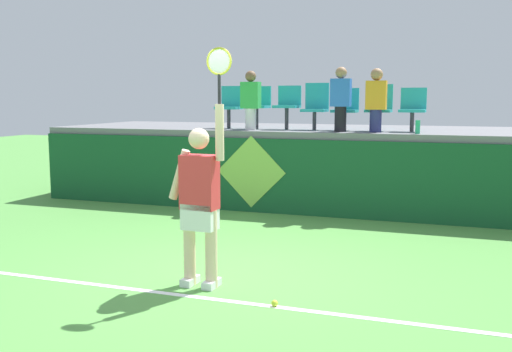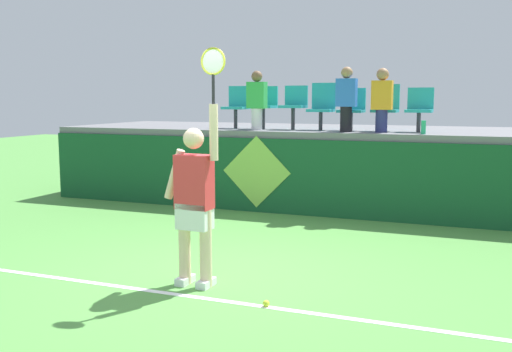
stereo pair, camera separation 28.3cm
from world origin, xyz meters
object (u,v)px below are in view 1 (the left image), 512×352
object	(u,v)px
tennis_ball	(275,303)
water_bottle	(418,127)
stadium_chair_3	(316,105)
stadium_chair_6	(413,107)
tennis_player	(200,199)
stadium_chair_2	(288,104)
stadium_chair_4	(346,107)
stadium_chair_5	(379,106)
spectator_2	(251,99)
stadium_chair_1	(258,104)
stadium_chair_0	(230,104)
spectator_0	(376,99)
spectator_1	(341,98)

from	to	relation	value
tennis_ball	water_bottle	xyz separation A→B (m)	(0.97, 4.63, 1.51)
stadium_chair_3	stadium_chair_6	world-z (taller)	stadium_chair_3
tennis_player	stadium_chair_2	world-z (taller)	tennis_player
stadium_chair_3	stadium_chair_4	world-z (taller)	stadium_chair_3
stadium_chair_2	stadium_chair_5	xyz separation A→B (m)	(1.67, 0.01, -0.03)
spectator_2	stadium_chair_6	bearing A→B (deg)	7.94
stadium_chair_1	spectator_2	bearing A→B (deg)	-90.00
stadium_chair_1	stadium_chair_4	xyz separation A→B (m)	(1.67, 0.00, -0.05)
tennis_ball	spectator_2	bearing A→B (deg)	112.40
stadium_chair_0	stadium_chair_2	distance (m)	1.15
spectator_0	stadium_chair_5	bearing A→B (deg)	90.00
stadium_chair_6	spectator_2	size ratio (longest dim) A/B	0.71
stadium_chair_2	tennis_player	bearing A→B (deg)	-84.37
tennis_player	spectator_2	world-z (taller)	tennis_player
stadium_chair_5	spectator_0	size ratio (longest dim) A/B	0.76
stadium_chair_1	stadium_chair_2	size ratio (longest dim) A/B	0.99
stadium_chair_2	stadium_chair_0	bearing A→B (deg)	179.79
tennis_ball	stadium_chair_1	size ratio (longest dim) A/B	0.08
tennis_ball	spectator_2	world-z (taller)	spectator_2
tennis_ball	spectator_2	size ratio (longest dim) A/B	0.06
spectator_0	tennis_player	bearing A→B (deg)	-104.62
tennis_ball	stadium_chair_0	world-z (taller)	stadium_chair_0
stadium_chair_2	stadium_chair_4	size ratio (longest dim) A/B	1.07
tennis_ball	stadium_chair_2	size ratio (longest dim) A/B	0.08
stadium_chair_3	water_bottle	bearing A→B (deg)	-19.54
spectator_1	spectator_2	bearing A→B (deg)	178.13
water_bottle	stadium_chair_1	size ratio (longest dim) A/B	0.28
water_bottle	stadium_chair_1	distance (m)	3.07
tennis_player	stadium_chair_2	size ratio (longest dim) A/B	3.12
stadium_chair_4	spectator_0	distance (m)	0.73
tennis_player	tennis_ball	bearing A→B (deg)	-19.81
water_bottle	stadium_chair_0	xyz separation A→B (m)	(-3.54, 0.65, 0.34)
stadium_chair_1	stadium_chair_6	distance (m)	2.84
stadium_chair_2	stadium_chair_4	bearing A→B (deg)	0.21
stadium_chair_6	spectator_2	world-z (taller)	spectator_2
stadium_chair_4	stadium_chair_6	size ratio (longest dim) A/B	1.00
stadium_chair_1	stadium_chair_2	bearing A→B (deg)	-0.00
tennis_player	spectator_2	distance (m)	4.78
stadium_chair_1	stadium_chair_4	size ratio (longest dim) A/B	1.06
stadium_chair_1	stadium_chair_6	size ratio (longest dim) A/B	1.06
stadium_chair_3	spectator_0	size ratio (longest dim) A/B	0.79
stadium_chair_2	stadium_chair_6	xyz separation A→B (m)	(2.25, 0.00, -0.05)
tennis_player	stadium_chair_6	distance (m)	5.32
tennis_player	stadium_chair_5	bearing A→B (deg)	76.52
tennis_ball	stadium_chair_2	bearing A→B (deg)	105.10
water_bottle	stadium_chair_2	bearing A→B (deg)	164.84
stadium_chair_2	stadium_chair_6	bearing A→B (deg)	0.06
stadium_chair_3	stadium_chair_5	distance (m)	1.15
stadium_chair_5	stadium_chair_6	distance (m)	0.58
stadium_chair_0	stadium_chair_5	bearing A→B (deg)	0.12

